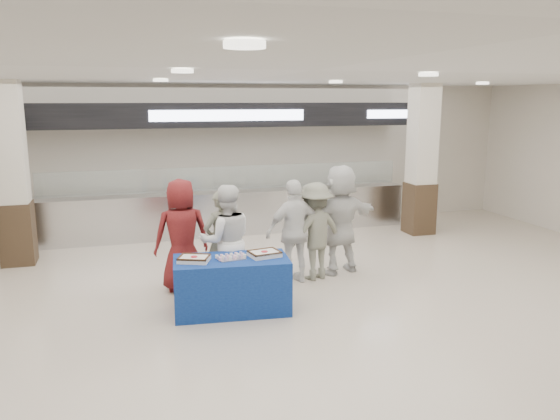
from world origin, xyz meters
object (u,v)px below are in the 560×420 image
object	(u,v)px
soldier_a	(221,243)
civilian_maroon	(182,235)
sheet_cake_left	(194,258)
display_table	(232,285)
chef_short	(295,232)
chef_tall	(226,241)
sheet_cake_right	(264,253)
soldier_b	(315,231)
cupcake_tray	(231,257)
civilian_white	(340,219)

from	to	relation	value
soldier_a	civilian_maroon	bearing A→B (deg)	-58.27
sheet_cake_left	civilian_maroon	xyz separation A→B (m)	(-0.04, 1.09, 0.07)
display_table	chef_short	bearing A→B (deg)	43.06
chef_tall	chef_short	distance (m)	1.18
soldier_a	sheet_cake_left	bearing A→B (deg)	32.22
sheet_cake_right	soldier_a	world-z (taller)	soldier_a
soldier_a	chef_tall	xyz separation A→B (m)	(0.06, -0.07, 0.04)
display_table	chef_short	xyz separation A→B (m)	(1.21, 0.92, 0.45)
chef_tall	soldier_b	bearing A→B (deg)	-165.77
display_table	chef_short	distance (m)	1.58
sheet_cake_left	sheet_cake_right	world-z (taller)	sheet_cake_right
sheet_cake_right	chef_tall	distance (m)	0.78
display_table	chef_short	size ratio (longest dim) A/B	0.94
cupcake_tray	civilian_maroon	bearing A→B (deg)	115.69
soldier_b	soldier_a	bearing A→B (deg)	-6.25
soldier_a	civilian_white	size ratio (longest dim) A/B	0.87
sheet_cake_left	civilian_white	world-z (taller)	civilian_white
chef_tall	soldier_b	world-z (taller)	chef_tall
civilian_maroon	chef_tall	bearing A→B (deg)	138.72
chef_short	soldier_b	bearing A→B (deg)	-175.23
display_table	sheet_cake_left	xyz separation A→B (m)	(-0.50, 0.01, 0.42)
display_table	soldier_a	distance (m)	0.83
cupcake_tray	civilian_maroon	world-z (taller)	civilian_maroon
chef_short	sheet_cake_left	bearing A→B (deg)	20.75
civilian_maroon	chef_short	size ratio (longest dim) A/B	1.04
display_table	soldier_a	world-z (taller)	soldier_a
sheet_cake_left	chef_short	bearing A→B (deg)	27.97
chef_tall	civilian_white	distance (m)	2.11
display_table	soldier_a	size ratio (longest dim) A/B	0.98
sheet_cake_left	soldier_a	distance (m)	0.87
civilian_white	sheet_cake_right	bearing A→B (deg)	20.33
chef_tall	sheet_cake_left	bearing A→B (deg)	50.11
cupcake_tray	chef_tall	xyz separation A→B (m)	(0.06, 0.65, 0.05)
cupcake_tray	soldier_a	xyz separation A→B (m)	(0.00, 0.73, 0.01)
civilian_maroon	chef_short	distance (m)	1.75
soldier_b	civilian_white	xyz separation A→B (m)	(0.51, 0.20, 0.13)
civilian_white	chef_short	bearing A→B (deg)	1.12
soldier_a	cupcake_tray	bearing A→B (deg)	66.98
display_table	sheet_cake_right	distance (m)	0.63
chef_short	display_table	bearing A→B (deg)	29.94
sheet_cake_right	civilian_white	xyz separation A→B (m)	(1.63, 1.22, 0.12)
soldier_a	civilian_white	distance (m)	2.15
sheet_cake_right	civilian_maroon	bearing A→B (deg)	131.81
soldier_a	chef_tall	distance (m)	0.11
sheet_cake_left	chef_tall	size ratio (longest dim) A/B	0.29
sheet_cake_right	civilian_maroon	xyz separation A→B (m)	(-1.00, 1.12, 0.06)
chef_tall	sheet_cake_right	bearing A→B (deg)	122.58
civilian_maroon	chef_short	xyz separation A→B (m)	(1.74, -0.18, -0.03)
sheet_cake_left	soldier_a	bearing A→B (deg)	55.20
display_table	soldier_a	bearing A→B (deg)	96.31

